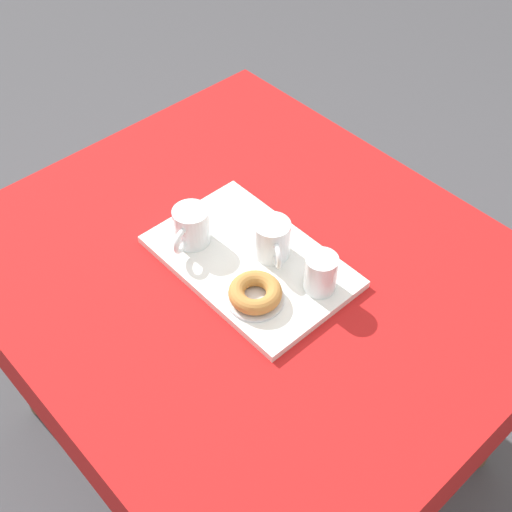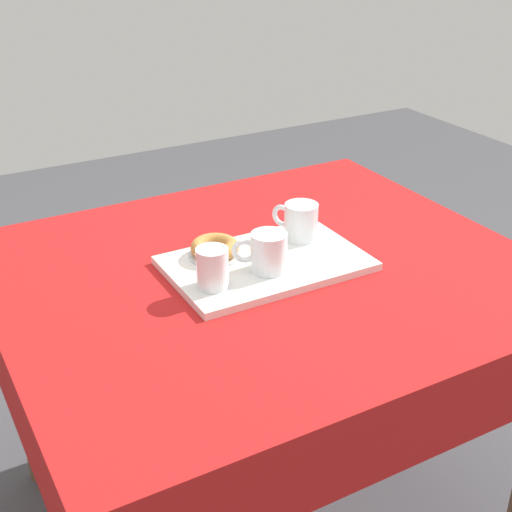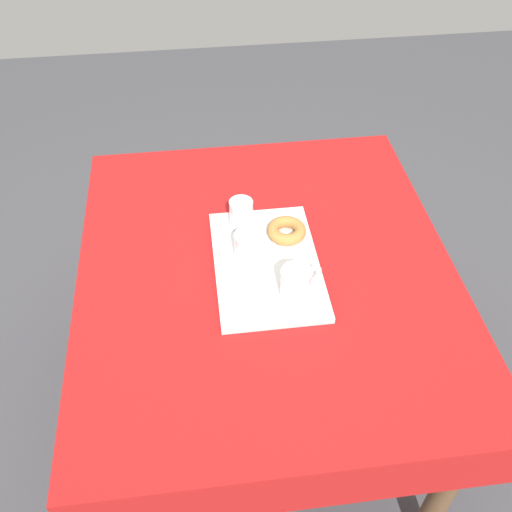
% 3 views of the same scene
% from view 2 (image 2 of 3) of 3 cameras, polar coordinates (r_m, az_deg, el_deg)
% --- Properties ---
extents(ground_plane, '(6.00, 6.00, 0.00)m').
position_cam_2_polar(ground_plane, '(2.05, 0.65, -19.60)').
color(ground_plane, '#47474C').
extents(dining_table, '(1.18, 1.02, 0.75)m').
position_cam_2_polar(dining_table, '(1.64, 0.77, -3.87)').
color(dining_table, red).
rests_on(dining_table, ground).
extents(serving_tray, '(0.44, 0.28, 0.02)m').
position_cam_2_polar(serving_tray, '(1.59, 0.75, -0.59)').
color(serving_tray, white).
rests_on(serving_tray, dining_table).
extents(tea_mug_left, '(0.11, 0.09, 0.09)m').
position_cam_2_polar(tea_mug_left, '(1.52, 0.96, 0.22)').
color(tea_mug_left, white).
rests_on(tea_mug_left, serving_tray).
extents(tea_mug_right, '(0.08, 0.11, 0.09)m').
position_cam_2_polar(tea_mug_right, '(1.67, 3.58, 2.72)').
color(tea_mug_right, white).
rests_on(tea_mug_right, serving_tray).
extents(water_glass_near, '(0.07, 0.07, 0.09)m').
position_cam_2_polar(water_glass_near, '(1.46, -3.53, -1.13)').
color(water_glass_near, white).
rests_on(water_glass_near, serving_tray).
extents(donut_plate_left, '(0.12, 0.12, 0.01)m').
position_cam_2_polar(donut_plate_left, '(1.60, -3.31, 0.07)').
color(donut_plate_left, silver).
rests_on(donut_plate_left, serving_tray).
extents(sugar_donut_left, '(0.11, 0.11, 0.03)m').
position_cam_2_polar(sugar_donut_left, '(1.59, -3.33, 0.71)').
color(sugar_donut_left, '#BC7F3D').
rests_on(sugar_donut_left, donut_plate_left).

